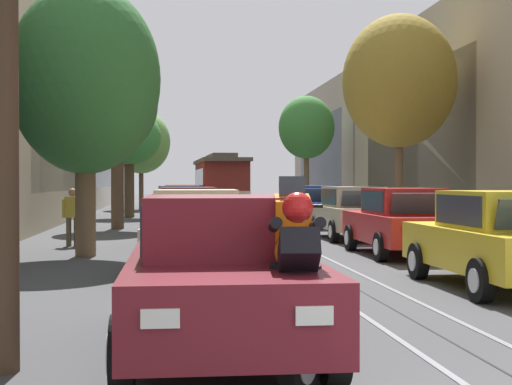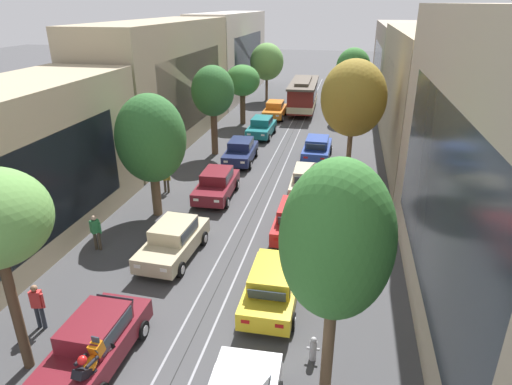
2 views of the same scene
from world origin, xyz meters
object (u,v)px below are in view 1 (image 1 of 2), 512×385
(parked_car_orange_sixth_left, at_px, (180,199))
(street_tree_kerb_right_mid, at_px, (307,128))
(parked_car_teal_fifth_left, at_px, (182,203))
(street_tree_kerb_left_far, at_px, (141,142))
(parked_car_beige_second_left, at_px, (197,232))
(parked_car_maroon_mid_left, at_px, (188,216))
(street_tree_kerb_left_fourth, at_px, (129,138))
(parked_car_navy_fourth_left, at_px, (180,208))
(parked_car_yellow_second_right, at_px, (500,239))
(parked_car_maroon_near_left, at_px, (220,273))
(parked_car_blue_fifth_right, at_px, (314,206))
(motorcycle_with_rider, at_px, (296,275))
(parked_car_red_mid_right, at_px, (402,221))
(street_tree_kerb_left_mid, at_px, (117,106))
(cable_car_trolley, at_px, (221,183))
(street_tree_kerb_left_second, at_px, (85,80))
(street_tree_kerb_right_second, at_px, (399,81))
(parked_car_beige_fourth_right, at_px, (352,213))
(pedestrian_on_right_pavement, at_px, (73,214))

(parked_car_orange_sixth_left, bearing_deg, street_tree_kerb_right_mid, 11.84)
(parked_car_teal_fifth_left, relative_size, street_tree_kerb_left_far, 0.70)
(street_tree_kerb_right_mid, bearing_deg, parked_car_beige_second_left, -104.58)
(parked_car_maroon_mid_left, bearing_deg, parked_car_teal_fifth_left, 89.55)
(street_tree_kerb_left_fourth, bearing_deg, parked_car_teal_fifth_left, -57.09)
(parked_car_maroon_mid_left, xyz_separation_m, street_tree_kerb_left_far, (-2.18, 27.61, 3.43))
(parked_car_maroon_mid_left, xyz_separation_m, parked_car_navy_fourth_left, (-0.09, 6.20, 0.00))
(parked_car_orange_sixth_left, height_order, parked_car_yellow_second_right, same)
(parked_car_maroon_near_left, bearing_deg, parked_car_blue_fifth_right, 76.44)
(parked_car_maroon_mid_left, bearing_deg, street_tree_kerb_left_far, 94.51)
(parked_car_navy_fourth_left, distance_m, motorcycle_with_rider, 20.49)
(parked_car_red_mid_right, height_order, street_tree_kerb_left_mid, street_tree_kerb_left_mid)
(parked_car_orange_sixth_left, bearing_deg, parked_car_yellow_second_right, -80.77)
(parked_car_blue_fifth_right, height_order, cable_car_trolley, cable_car_trolley)
(parked_car_yellow_second_right, distance_m, cable_car_trolley, 31.59)
(parked_car_maroon_near_left, bearing_deg, parked_car_navy_fourth_left, 90.18)
(parked_car_maroon_near_left, relative_size, street_tree_kerb_left_second, 0.69)
(parked_car_yellow_second_right, relative_size, street_tree_kerb_left_far, 0.70)
(street_tree_kerb_left_second, relative_size, motorcycle_with_rider, 3.40)
(parked_car_navy_fourth_left, height_order, street_tree_kerb_right_second, street_tree_kerb_right_second)
(parked_car_maroon_mid_left, relative_size, motorcycle_with_rider, 2.37)
(parked_car_orange_sixth_left, height_order, parked_car_beige_fourth_right, same)
(parked_car_navy_fourth_left, xyz_separation_m, street_tree_kerb_left_mid, (-2.28, 1.43, 3.73))
(street_tree_kerb_left_mid, xyz_separation_m, street_tree_kerb_right_second, (9.59, -3.43, 0.59))
(pedestrian_on_right_pavement, bearing_deg, street_tree_kerb_left_second, -77.30)
(parked_car_maroon_mid_left, height_order, street_tree_kerb_right_second, street_tree_kerb_right_second)
(parked_car_teal_fifth_left, distance_m, street_tree_kerb_right_second, 11.99)
(motorcycle_with_rider, relative_size, pedestrian_on_right_pavement, 1.20)
(parked_car_red_mid_right, relative_size, pedestrian_on_right_pavement, 2.81)
(parked_car_navy_fourth_left, height_order, cable_car_trolley, cable_car_trolley)
(parked_car_red_mid_right, xyz_separation_m, street_tree_kerb_right_second, (2.32, 7.67, 4.31))
(street_tree_kerb_left_far, bearing_deg, street_tree_kerb_right_second, -68.12)
(parked_car_teal_fifth_left, height_order, pedestrian_on_right_pavement, parked_car_teal_fifth_left)
(parked_car_yellow_second_right, bearing_deg, parked_car_teal_fifth_left, 102.02)
(street_tree_kerb_right_mid, bearing_deg, street_tree_kerb_left_second, -112.05)
(parked_car_beige_second_left, xyz_separation_m, street_tree_kerb_left_far, (-2.17, 34.24, 3.43))
(street_tree_kerb_left_second, distance_m, street_tree_kerb_left_far, 30.37)
(parked_car_teal_fifth_left, bearing_deg, street_tree_kerb_left_mid, -115.38)
(cable_car_trolley, bearing_deg, street_tree_kerb_right_second, -75.44)
(parked_car_beige_fourth_right, relative_size, street_tree_kerb_right_second, 0.60)
(street_tree_kerb_right_second, height_order, cable_car_trolley, street_tree_kerb_right_second)
(parked_car_yellow_second_right, distance_m, street_tree_kerb_left_mid, 18.50)
(parked_car_red_mid_right, xyz_separation_m, street_tree_kerb_left_second, (-7.33, 0.70, 3.28))
(street_tree_kerb_left_second, bearing_deg, parked_car_navy_fourth_left, 75.32)
(parked_car_orange_sixth_left, bearing_deg, cable_car_trolley, 52.29)
(street_tree_kerb_right_second, bearing_deg, street_tree_kerb_left_fourth, 127.61)
(street_tree_kerb_left_far, relative_size, motorcycle_with_rider, 3.35)
(street_tree_kerb_left_fourth, relative_size, street_tree_kerb_right_mid, 0.81)
(parked_car_teal_fifth_left, distance_m, parked_car_beige_fourth_right, 12.20)
(parked_car_red_mid_right, xyz_separation_m, cable_car_trolley, (-2.42, 25.93, 0.86))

